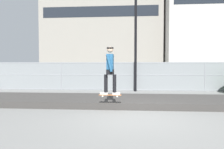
% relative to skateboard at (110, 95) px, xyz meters
% --- Properties ---
extents(ground_plane, '(120.00, 120.00, 0.00)m').
position_rel_skateboard_xyz_m(ground_plane, '(0.85, -0.98, -0.56)').
color(ground_plane, slate).
extents(gravel_berm, '(14.48, 2.65, 0.25)m').
position_rel_skateboard_xyz_m(gravel_berm, '(0.85, 1.42, -0.44)').
color(gravel_berm, '#3D3A38').
rests_on(gravel_berm, ground_plane).
extents(skateboard, '(0.81, 0.23, 0.07)m').
position_rel_skateboard_xyz_m(skateboard, '(0.00, 0.00, 0.00)').
color(skateboard, '#9E5B33').
extents(skater, '(0.72, 0.59, 1.70)m').
position_rel_skateboard_xyz_m(skater, '(-0.00, 0.00, 0.97)').
color(skater, '#B2ADA8').
rests_on(skater, skateboard).
extents(chain_fence, '(28.02, 0.06, 1.85)m').
position_rel_skateboard_xyz_m(chain_fence, '(0.85, 6.05, 0.37)').
color(chain_fence, gray).
rests_on(chain_fence, ground_plane).
extents(street_lamp, '(0.44, 0.44, 6.64)m').
position_rel_skateboard_xyz_m(street_lamp, '(1.12, 5.69, 3.58)').
color(street_lamp, black).
rests_on(street_lamp, ground_plane).
extents(parked_car_near, '(4.45, 2.04, 1.66)m').
position_rel_skateboard_xyz_m(parked_car_near, '(-2.45, 8.61, 0.27)').
color(parked_car_near, navy).
rests_on(parked_car_near, ground_plane).
extents(parked_car_mid, '(4.42, 1.99, 1.66)m').
position_rel_skateboard_xyz_m(parked_car_mid, '(3.42, 8.34, 0.27)').
color(parked_car_mid, silver).
rests_on(parked_car_mid, ground_plane).
extents(library_building, '(29.74, 11.77, 23.30)m').
position_rel_skateboard_xyz_m(library_building, '(-5.96, 46.33, 11.09)').
color(library_building, gray).
rests_on(library_building, ground_plane).
extents(office_block, '(23.17, 10.77, 25.46)m').
position_rel_skateboard_xyz_m(office_block, '(20.93, 41.92, 12.17)').
color(office_block, '#B2AFA8').
rests_on(office_block, ground_plane).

